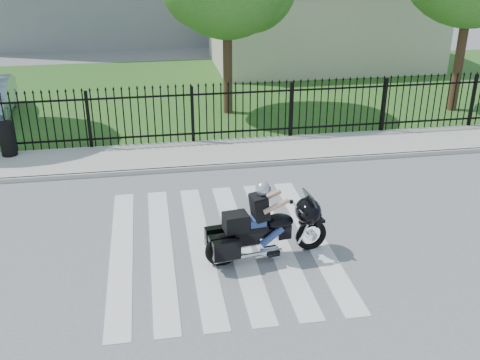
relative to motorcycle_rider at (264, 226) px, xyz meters
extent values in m
plane|color=slate|center=(-0.81, 0.60, -0.69)|extent=(120.00, 120.00, 0.00)
cube|color=#ADAAA3|center=(-0.81, 5.60, -0.63)|extent=(40.00, 2.00, 0.12)
cube|color=#ADAAA3|center=(-0.81, 4.60, -0.63)|extent=(40.00, 0.12, 0.12)
cube|color=#2A5E20|center=(-0.81, 12.60, -0.68)|extent=(40.00, 12.00, 0.02)
cube|color=black|center=(-0.81, 6.60, -0.34)|extent=(26.00, 0.04, 0.05)
cube|color=black|center=(-0.81, 6.60, 0.86)|extent=(26.00, 0.04, 0.05)
cylinder|color=#382316|center=(0.69, 9.60, 1.39)|extent=(0.32, 0.32, 4.16)
cylinder|color=#382316|center=(8.69, 8.60, 1.71)|extent=(0.32, 0.32, 4.80)
cube|color=beige|center=(6.19, 16.60, 1.06)|extent=(10.00, 6.00, 3.50)
torus|color=black|center=(1.00, 0.14, -0.37)|extent=(0.67, 0.22, 0.66)
torus|color=black|center=(-0.85, -0.12, -0.37)|extent=(0.71, 0.24, 0.70)
cube|color=black|center=(-0.09, -0.01, -0.16)|extent=(1.26, 0.40, 0.29)
ellipsoid|color=black|center=(0.29, 0.04, 0.06)|extent=(0.64, 0.46, 0.32)
cube|color=black|center=(-0.28, -0.04, 0.02)|extent=(0.66, 0.39, 0.10)
cube|color=silver|center=(0.05, 0.01, -0.33)|extent=(0.42, 0.34, 0.29)
ellipsoid|color=black|center=(0.91, 0.13, 0.19)|extent=(0.61, 0.76, 0.52)
cube|color=black|center=(-0.58, -0.08, 0.19)|extent=(0.51, 0.43, 0.34)
cube|color=navy|center=(-0.16, -0.02, 0.13)|extent=(0.36, 0.33, 0.17)
sphere|color=#B5B8BE|center=(-0.05, -0.01, 0.82)|extent=(0.28, 0.28, 0.28)
cylinder|color=black|center=(-6.04, 6.30, -0.09)|extent=(0.46, 0.46, 0.97)
camera|label=1|loc=(-2.05, -9.37, 5.29)|focal=42.00mm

